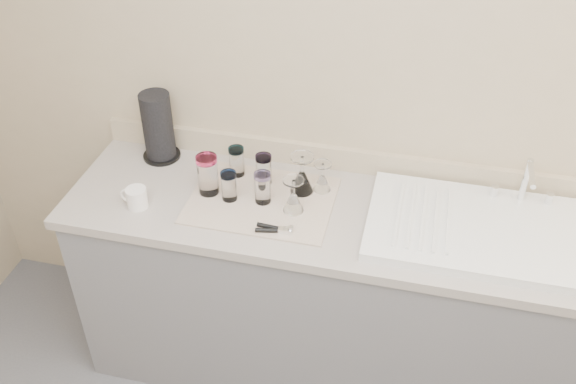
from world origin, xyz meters
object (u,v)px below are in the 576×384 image
(can_opener, at_px, (274,229))
(tumbler_purple, at_px, (264,169))
(goblet_front_left, at_px, (293,200))
(white_mug, at_px, (136,198))
(tumbler_blue, at_px, (229,186))
(paper_towel_roll, at_px, (158,127))
(tumbler_lavender, at_px, (263,187))
(tumbler_magenta, at_px, (208,174))
(sink_unit, at_px, (482,229))
(goblet_back_right, at_px, (322,181))
(tumbler_cyan, at_px, (237,161))
(goblet_back_left, at_px, (302,179))

(can_opener, bearing_deg, tumbler_purple, 112.46)
(goblet_front_left, xyz_separation_m, white_mug, (-0.59, -0.11, -0.02))
(tumbler_blue, relative_size, paper_towel_roll, 0.41)
(tumbler_lavender, bearing_deg, tumbler_magenta, 178.02)
(sink_unit, distance_m, goblet_back_right, 0.62)
(tumbler_lavender, xyz_separation_m, white_mug, (-0.46, -0.13, -0.03))
(tumbler_cyan, bearing_deg, goblet_back_right, -3.23)
(goblet_back_right, xyz_separation_m, white_mug, (-0.67, -0.26, -0.01))
(tumbler_purple, distance_m, goblet_back_left, 0.16)
(tumbler_cyan, height_order, white_mug, tumbler_cyan)
(tumbler_cyan, relative_size, paper_towel_roll, 0.42)
(tumbler_blue, height_order, white_mug, tumbler_blue)
(tumbler_purple, xyz_separation_m, paper_towel_roll, (-0.47, 0.09, 0.07))
(sink_unit, xyz_separation_m, tumbler_lavender, (-0.82, -0.01, 0.05))
(goblet_back_left, bearing_deg, goblet_back_right, 20.25)
(tumbler_blue, xyz_separation_m, can_opener, (0.22, -0.15, -0.05))
(sink_unit, distance_m, white_mug, 1.29)
(sink_unit, bearing_deg, tumbler_purple, 173.03)
(tumbler_purple, relative_size, goblet_front_left, 0.91)
(goblet_back_right, bearing_deg, paper_towel_roll, 173.63)
(sink_unit, relative_size, tumbler_lavender, 6.39)
(paper_towel_roll, bearing_deg, tumbler_cyan, -9.48)
(tumbler_magenta, height_order, paper_towel_roll, paper_towel_roll)
(tumbler_cyan, bearing_deg, white_mug, -138.02)
(can_opener, xyz_separation_m, white_mug, (-0.55, 0.03, 0.02))
(tumbler_lavender, distance_m, can_opener, 0.19)
(can_opener, bearing_deg, paper_towel_roll, 147.98)
(tumbler_lavender, xyz_separation_m, can_opener, (0.09, -0.16, -0.06))
(goblet_back_left, bearing_deg, goblet_front_left, -92.14)
(sink_unit, bearing_deg, tumbler_lavender, -179.08)
(tumbler_magenta, height_order, goblet_front_left, tumbler_magenta)
(tumbler_purple, xyz_separation_m, goblet_front_left, (0.15, -0.14, -0.02))
(white_mug, height_order, paper_towel_roll, paper_towel_roll)
(sink_unit, relative_size, goblet_front_left, 5.82)
(tumbler_cyan, relative_size, tumbler_lavender, 0.97)
(tumbler_cyan, distance_m, paper_towel_roll, 0.37)
(sink_unit, height_order, tumbler_lavender, sink_unit)
(paper_towel_roll, bearing_deg, goblet_back_right, -6.37)
(tumbler_lavender, bearing_deg, goblet_back_right, 31.99)
(tumbler_magenta, relative_size, tumbler_lavender, 1.28)
(tumbler_purple, relative_size, goblet_back_left, 0.79)
(tumbler_purple, distance_m, tumbler_blue, 0.17)
(tumbler_cyan, height_order, goblet_back_right, tumbler_cyan)
(tumbler_cyan, bearing_deg, paper_towel_roll, 170.52)
(tumbler_blue, distance_m, goblet_front_left, 0.26)
(goblet_front_left, height_order, can_opener, goblet_front_left)
(goblet_back_left, bearing_deg, tumbler_magenta, -165.17)
(tumbler_magenta, height_order, white_mug, tumbler_magenta)
(goblet_back_right, bearing_deg, can_opener, -112.29)
(can_opener, bearing_deg, tumbler_lavender, 118.36)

